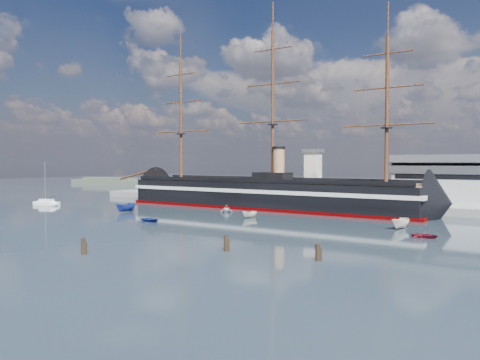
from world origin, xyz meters
The scene contains 15 objects.
ground centered at (0.00, 40.00, 0.00)m, with size 600.00×600.00×0.00m, color #18232E.
quay centered at (10.00, 76.00, 0.00)m, with size 180.00×18.00×2.00m, color slate.
quay_tower centered at (3.00, 73.00, 9.75)m, with size 5.00×5.00×15.00m.
shoreline centered at (-139.23, 135.00, 1.45)m, with size 120.00×10.00×4.00m.
warship centered at (-7.13, 60.00, 4.04)m, with size 112.98×17.37×53.94m.
sailboat centered at (-65.91, 30.43, 0.85)m, with size 8.65×4.42×13.29m.
motorboat_a centered at (-30.85, 30.33, 0.00)m, with size 7.34×2.69×2.93m, color navy.
motorboat_b centered at (-10.96, 19.35, 0.00)m, with size 3.07×1.23×1.43m, color navy.
motorboat_c centered at (3.40, 37.53, 0.00)m, with size 5.12×1.88×2.05m, color beige.
motorboat_d centered at (-8.53, 44.73, 0.00)m, with size 5.84×2.53×2.14m, color white.
motorboat_e centered at (44.31, 29.92, 0.00)m, with size 2.70×1.08×1.26m, color maroon.
motorboat_f centered at (37.87, 38.69, 0.00)m, with size 6.66×2.44×2.66m, color white.
piling_near_mid centered at (7.28, -12.38, 0.00)m, with size 0.64×0.64×3.00m, color black.
piling_near_right centered at (22.74, 0.88, 0.00)m, with size 0.64×0.64×3.10m, color black.
piling_far_right centered at (36.79, 2.17, 0.00)m, with size 0.64×0.64×2.98m, color black.
Camera 1 is at (62.57, -54.71, 13.06)m, focal length 35.00 mm.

